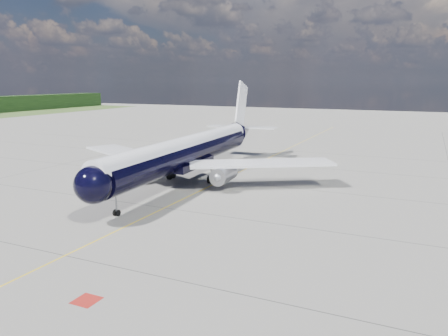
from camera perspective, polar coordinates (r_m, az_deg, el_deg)
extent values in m
plane|color=gray|center=(66.77, 1.49, -0.78)|extent=(320.00, 320.00, 0.00)
cube|color=yellow|center=(62.32, -0.34, -1.66)|extent=(0.16, 160.00, 0.01)
cube|color=maroon|center=(30.97, -17.52, -16.16)|extent=(1.60, 1.60, 0.01)
cylinder|color=black|center=(60.41, -5.01, 1.91)|extent=(5.86, 37.86, 3.77)
sphere|color=black|center=(43.95, -16.70, -2.11)|extent=(3.97, 3.97, 3.77)
cone|color=black|center=(81.62, 2.37, 4.83)|extent=(4.15, 7.15, 3.77)
cylinder|color=white|center=(60.26, -5.02, 2.80)|extent=(5.15, 39.79, 2.94)
cube|color=black|center=(43.68, -16.90, -1.47)|extent=(2.44, 1.32, 0.55)
cube|color=white|center=(67.06, -12.41, 1.86)|extent=(19.38, 12.50, 0.32)
cube|color=white|center=(58.11, 4.90, 0.64)|extent=(18.87, 14.11, 0.32)
cube|color=black|center=(60.65, -4.99, 0.62)|extent=(4.71, 10.14, 0.99)
cylinder|color=#AFAFB7|center=(62.25, -11.11, 0.12)|extent=(2.47, 4.68, 2.22)
cylinder|color=#AFAFB7|center=(56.40, -0.01, -0.83)|extent=(2.47, 4.68, 2.22)
sphere|color=gray|center=(60.54, -12.18, -0.24)|extent=(1.15, 1.15, 1.09)
sphere|color=gray|center=(54.52, -0.83, -1.26)|extent=(1.15, 1.15, 1.09)
cube|color=white|center=(62.27, -11.04, 0.82)|extent=(0.39, 3.18, 1.09)
cube|color=white|center=(56.43, 0.06, -0.05)|extent=(0.39, 3.18, 1.09)
cube|color=white|center=(80.73, 2.28, 8.36)|extent=(0.67, 6.30, 8.46)
cube|color=white|center=(81.53, 2.38, 5.38)|extent=(13.06, 3.89, 0.22)
cylinder|color=gray|center=(47.35, -13.90, -4.67)|extent=(0.19, 0.19, 2.08)
cylinder|color=black|center=(47.71, -14.04, -5.67)|extent=(0.22, 0.70, 0.69)
cylinder|color=black|center=(47.49, -13.65, -5.73)|extent=(0.22, 0.70, 0.69)
cylinder|color=gray|center=(63.67, -6.92, -0.23)|extent=(0.27, 0.27, 1.89)
cylinder|color=gray|center=(60.93, -1.66, -0.67)|extent=(0.27, 0.27, 1.89)
cylinder|color=black|center=(63.37, -7.14, -1.02)|extent=(0.51, 1.11, 1.09)
cylinder|color=black|center=(64.30, -6.67, -0.83)|extent=(0.51, 1.11, 1.09)
cylinder|color=black|center=(60.62, -1.86, -1.51)|extent=(0.51, 1.11, 1.09)
cylinder|color=black|center=(61.59, -1.46, -1.30)|extent=(0.51, 1.11, 1.09)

